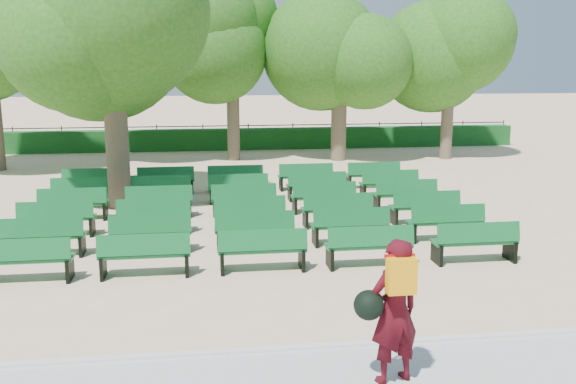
# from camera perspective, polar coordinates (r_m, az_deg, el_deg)

# --- Properties ---
(ground) EXTENTS (120.00, 120.00, 0.00)m
(ground) POSITION_cam_1_polar(r_m,az_deg,el_deg) (14.58, -3.12, -3.53)
(ground) COLOR beige
(curb) EXTENTS (30.00, 0.12, 0.10)m
(curb) POSITION_cam_1_polar(r_m,az_deg,el_deg) (8.71, 0.41, -13.85)
(curb) COLOR silver
(curb) RESTS_ON ground
(hedge) EXTENTS (26.00, 0.70, 0.90)m
(hedge) POSITION_cam_1_polar(r_m,az_deg,el_deg) (28.25, -5.50, 4.69)
(hedge) COLOR #15531D
(hedge) RESTS_ON ground
(fence) EXTENTS (26.00, 0.10, 1.02)m
(fence) POSITION_cam_1_polar(r_m,az_deg,el_deg) (28.71, -5.52, 3.89)
(fence) COLOR black
(fence) RESTS_ON ground
(tree_line) EXTENTS (21.80, 6.80, 7.04)m
(tree_line) POSITION_cam_1_polar(r_m,az_deg,el_deg) (24.36, -5.08, 2.53)
(tree_line) COLOR #2E681C
(tree_line) RESTS_ON ground
(bench_array) EXTENTS (1.62, 0.52, 1.02)m
(bench_array) POSITION_cam_1_polar(r_m,az_deg,el_deg) (15.46, -3.78, -2.34)
(bench_array) COLOR #10602A
(bench_array) RESTS_ON ground
(tree_among) EXTENTS (4.77, 4.77, 6.87)m
(tree_among) POSITION_cam_1_polar(r_m,az_deg,el_deg) (17.19, -15.47, 14.14)
(tree_among) COLOR brown
(tree_among) RESTS_ON ground
(person) EXTENTS (0.87, 0.59, 1.75)m
(person) POSITION_cam_1_polar(r_m,az_deg,el_deg) (7.64, 9.29, -10.27)
(person) COLOR #3F0911
(person) RESTS_ON ground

